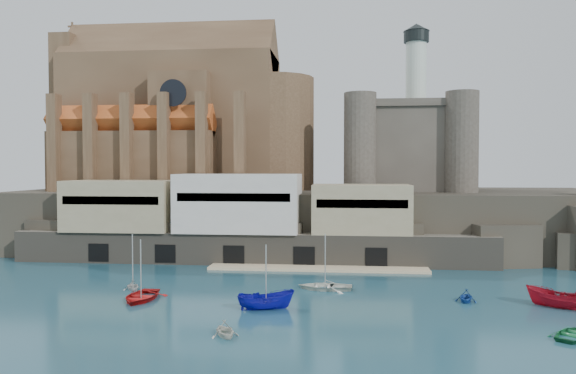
% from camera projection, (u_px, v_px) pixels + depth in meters
% --- Properties ---
extents(ground, '(300.00, 300.00, 0.00)m').
position_uv_depth(ground, '(290.00, 300.00, 59.11)').
color(ground, '#194153').
rests_on(ground, ground).
extents(promontory, '(100.00, 36.00, 10.00)m').
position_uv_depth(promontory, '(312.00, 219.00, 98.09)').
color(promontory, black).
rests_on(promontory, ground).
extents(quay, '(70.00, 12.00, 13.05)m').
position_uv_depth(quay, '(237.00, 221.00, 82.90)').
color(quay, '#645C50').
rests_on(quay, ground).
extents(church, '(47.00, 25.93, 30.51)m').
position_uv_depth(church, '(182.00, 123.00, 102.45)').
color(church, '#513A26').
rests_on(church, promontory).
extents(castle_keep, '(21.20, 21.20, 29.30)m').
position_uv_depth(castle_keep, '(406.00, 143.00, 97.62)').
color(castle_keep, '#443E35').
rests_on(castle_keep, promontory).
extents(boat_0, '(4.64, 1.40, 6.47)m').
position_uv_depth(boat_0, '(141.00, 300.00, 59.25)').
color(boat_0, red).
rests_on(boat_0, ground).
extents(boat_1, '(3.23, 2.84, 3.20)m').
position_uv_depth(boat_1, '(225.00, 336.00, 46.43)').
color(boat_1, beige).
rests_on(boat_1, ground).
extents(boat_2, '(2.72, 2.69, 5.69)m').
position_uv_depth(boat_2, '(266.00, 309.00, 55.27)').
color(boat_2, '#12119D').
rests_on(boat_2, ground).
extents(boat_3, '(3.53, 3.26, 5.22)m').
position_uv_depth(boat_3, '(576.00, 337.00, 46.26)').
color(boat_3, '#1C753F').
rests_on(boat_3, ground).
extents(boat_4, '(3.01, 2.68, 2.98)m').
position_uv_depth(boat_4, '(133.00, 290.00, 64.03)').
color(boat_4, beige).
rests_on(boat_4, ground).
extents(boat_5, '(3.14, 3.12, 5.92)m').
position_uv_depth(boat_5, '(556.00, 308.00, 55.93)').
color(boat_5, '#A10F1F').
rests_on(boat_5, ground).
extents(boat_6, '(1.46, 4.49, 6.22)m').
position_uv_depth(boat_6, '(325.00, 289.00, 64.41)').
color(boat_6, silver).
rests_on(boat_6, ground).
extents(boat_7, '(3.03, 2.31, 3.11)m').
position_uv_depth(boat_7, '(466.00, 301.00, 58.52)').
color(boat_7, '#19459C').
rests_on(boat_7, ground).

